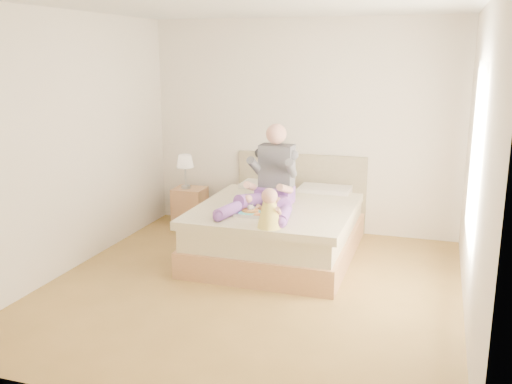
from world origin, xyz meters
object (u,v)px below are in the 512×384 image
(bed, at_px, (280,226))
(adult, at_px, (271,183))
(baby, at_px, (270,211))
(nightstand, at_px, (190,206))
(tray, at_px, (259,211))

(bed, bearing_deg, adult, -101.22)
(baby, bearing_deg, nightstand, 144.80)
(bed, height_order, adult, adult)
(adult, height_order, tray, adult)
(nightstand, relative_size, baby, 1.27)
(bed, height_order, nightstand, bed)
(bed, distance_m, tray, 0.66)
(bed, distance_m, baby, 1.09)
(nightstand, bearing_deg, tray, -43.53)
(nightstand, xyz_separation_m, baby, (1.63, -1.70, 0.52))
(adult, xyz_separation_m, baby, (0.21, -0.75, -0.11))
(nightstand, xyz_separation_m, tray, (1.39, -1.29, 0.39))
(nightstand, height_order, adult, adult)
(bed, bearing_deg, nightstand, 153.86)
(nightstand, distance_m, adult, 1.83)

